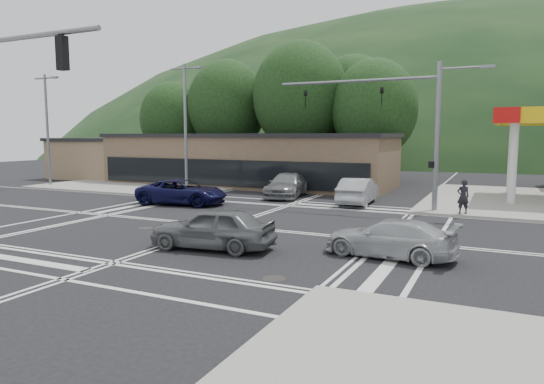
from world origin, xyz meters
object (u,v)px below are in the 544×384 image
at_px(car_grey_center, 213,228).
at_px(pedestrian, 463,197).
at_px(car_queue_a, 358,191).
at_px(car_silver_east, 390,238).
at_px(car_queue_b, 373,179).
at_px(car_northbound, 287,185).
at_px(car_blue_west, 182,192).

distance_m(car_grey_center, pedestrian, 13.93).
bearing_deg(car_queue_a, car_silver_east, 106.48).
relative_size(car_grey_center, car_queue_b, 1.11).
height_order(car_grey_center, pedestrian, pedestrian).
xyz_separation_m(car_silver_east, car_northbound, (-9.72, 13.53, 0.14)).
bearing_deg(car_northbound, car_blue_west, -134.69).
bearing_deg(car_grey_center, car_blue_west, -146.29).
bearing_deg(car_silver_east, car_queue_a, -153.68).
height_order(car_grey_center, car_northbound, car_northbound).
bearing_deg(car_blue_west, car_queue_a, -73.31).
relative_size(car_queue_b, pedestrian, 2.33).
xyz_separation_m(car_blue_west, car_grey_center, (7.87, -9.04, 0.03)).
relative_size(car_queue_a, car_northbound, 0.89).
xyz_separation_m(car_silver_east, pedestrian, (1.67, 9.97, 0.38)).
xyz_separation_m(car_queue_b, pedestrian, (7.52, -12.01, 0.33)).
xyz_separation_m(car_grey_center, car_northbound, (-3.59, 15.10, 0.01)).
distance_m(car_silver_east, car_queue_a, 12.96).
relative_size(car_blue_west, car_silver_east, 1.20).
xyz_separation_m(car_blue_west, car_silver_east, (14.00, -7.47, -0.10)).
bearing_deg(pedestrian, car_grey_center, 28.54).
bearing_deg(pedestrian, car_northbound, -44.78).
height_order(car_queue_a, pedestrian, pedestrian).
distance_m(car_grey_center, car_silver_east, 6.33).
height_order(car_blue_west, car_queue_a, car_queue_a).
height_order(car_silver_east, car_queue_a, car_queue_a).
xyz_separation_m(car_queue_a, car_queue_b, (-1.42, 9.80, -0.09)).
bearing_deg(car_queue_b, pedestrian, 131.67).
xyz_separation_m(car_blue_west, car_queue_a, (9.57, 4.71, 0.04)).
height_order(car_grey_center, car_queue_a, car_queue_a).
bearing_deg(car_northbound, car_queue_a, -23.84).
distance_m(car_blue_west, car_queue_b, 16.64).
relative_size(car_northbound, pedestrian, 3.08).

